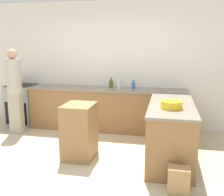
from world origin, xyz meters
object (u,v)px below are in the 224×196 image
Objects in this scene: water_bottle_blue at (133,85)px; range_oven at (23,104)px; paper_bag at (179,180)px; vinegar_bottle_clear at (119,84)px; mixing_bowl at (172,105)px; olive_oil_bottle at (111,84)px; island_table at (79,131)px; person_by_range at (15,88)px.

range_oven is at bearing -179.83° from water_bottle_blue.
water_bottle_blue is 2.53m from paper_bag.
vinegar_bottle_clear reaches higher than paper_bag.
mixing_bowl is 2.06m from olive_oil_bottle.
island_table is 0.51× the size of person_by_range.
olive_oil_bottle reaches higher than paper_bag.
olive_oil_bottle is (0.17, 1.60, 0.54)m from island_table.
water_bottle_blue is at bearing -14.05° from olive_oil_bottle.
olive_oil_bottle is at bearing 3.68° from range_oven.
vinegar_bottle_clear is at bearing -41.11° from olive_oil_bottle.
person_by_range is 3.65m from paper_bag.
mixing_bowl is (1.42, -0.05, 0.51)m from island_table.
range_oven is 4.35× the size of olive_oil_bottle.
range_oven is 3.65m from mixing_bowl.
island_table is 2.63× the size of paper_bag.
mixing_bowl reaches higher than island_table.
paper_bag is at bearing -27.02° from person_by_range.
mixing_bowl reaches higher than range_oven.
olive_oil_bottle is at bearing 21.97° from person_by_range.
mixing_bowl is 1.07m from paper_bag.
mixing_bowl is 1.59× the size of water_bottle_blue.
paper_bag is (1.53, -0.76, -0.27)m from island_table.
island_table is 1.70m from water_bottle_blue.
vinegar_bottle_clear reaches higher than olive_oil_bottle.
olive_oil_bottle is 1.97m from person_by_range.
water_bottle_blue is (0.67, 1.47, 0.53)m from island_table.
olive_oil_bottle is 0.28m from vinegar_bottle_clear.
person_by_range is (-2.04, -0.55, -0.05)m from vinegar_bottle_clear.
vinegar_bottle_clear is (0.39, 1.41, 0.56)m from island_table.
vinegar_bottle_clear is at bearing -1.41° from range_oven.
person_by_range is at bearing 152.98° from paper_bag.
range_oven is 1.04× the size of island_table.
island_table reaches higher than paper_bag.
range_oven is at bearing 155.26° from mixing_bowl.
vinegar_bottle_clear is at bearing 74.62° from island_table.
person_by_range reaches higher than mixing_bowl.
mixing_bowl is at bearing 98.77° from paper_bag.
island_table is 1.73m from paper_bag.
olive_oil_bottle is (2.04, 0.13, 0.53)m from range_oven.
mixing_bowl is at bearing -54.73° from vinegar_bottle_clear.
island_table is at bearing 153.56° from paper_bag.
range_oven is 2.58m from water_bottle_blue.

